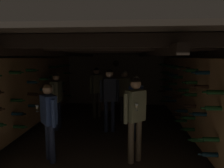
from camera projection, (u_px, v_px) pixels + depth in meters
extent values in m
plane|color=#473D33|center=(108.00, 132.00, 5.34)|extent=(8.40, 8.40, 0.00)
cube|color=gray|center=(116.00, 78.00, 8.36)|extent=(4.72, 0.06, 2.35)
cube|color=gray|center=(26.00, 89.00, 5.36)|extent=(0.06, 6.40, 2.35)
cube|color=gray|center=(197.00, 92.00, 4.98)|extent=(0.06, 6.40, 2.35)
cube|color=black|center=(108.00, 45.00, 5.00)|extent=(4.72, 6.52, 0.06)
cube|color=black|center=(84.00, 41.00, 2.26)|extent=(4.60, 0.14, 0.16)
cube|color=black|center=(99.00, 46.00, 3.36)|extent=(4.60, 0.14, 0.16)
cube|color=black|center=(106.00, 49.00, 4.47)|extent=(4.60, 0.14, 0.16)
cube|color=black|center=(110.00, 51.00, 5.57)|extent=(4.60, 0.14, 0.16)
cube|color=black|center=(113.00, 52.00, 6.68)|extent=(4.60, 0.14, 0.16)
cube|color=black|center=(115.00, 52.00, 7.78)|extent=(4.60, 0.14, 0.16)
cube|color=black|center=(70.00, 54.00, 5.12)|extent=(0.12, 6.40, 0.12)
cube|color=black|center=(148.00, 54.00, 4.95)|extent=(0.12, 6.40, 0.12)
cylinder|color=white|center=(116.00, 63.00, 8.23)|extent=(0.25, 0.02, 0.25)
cylinder|color=#2D2314|center=(116.00, 63.00, 8.22)|extent=(0.27, 0.01, 0.27)
cube|color=black|center=(116.00, 63.00, 8.21)|extent=(0.09, 0.01, 0.04)
cube|color=black|center=(116.00, 63.00, 8.21)|extent=(0.14, 0.01, 0.03)
cube|color=#A37547|center=(35.00, 89.00, 5.50)|extent=(0.32, 5.50, 1.80)
cylinder|color=#194723|center=(18.00, 127.00, 4.22)|extent=(0.28, 0.07, 0.07)
cylinder|color=#194723|center=(26.00, 127.00, 4.20)|extent=(0.07, 0.03, 0.03)
cylinder|color=#143819|center=(45.00, 110.00, 5.57)|extent=(0.28, 0.07, 0.07)
cylinder|color=#143819|center=(51.00, 110.00, 5.55)|extent=(0.07, 0.03, 0.03)
cylinder|color=black|center=(54.00, 104.00, 6.25)|extent=(0.28, 0.07, 0.07)
cylinder|color=black|center=(59.00, 104.00, 6.23)|extent=(0.07, 0.03, 0.03)
cylinder|color=#194723|center=(67.00, 96.00, 7.59)|extent=(0.28, 0.07, 0.07)
cylinder|color=#194723|center=(71.00, 96.00, 7.57)|extent=(0.07, 0.03, 0.03)
cylinder|color=#194723|center=(4.00, 125.00, 3.47)|extent=(0.07, 0.03, 0.03)
cylinder|color=#0F2838|center=(17.00, 114.00, 4.15)|extent=(0.28, 0.07, 0.07)
cylinder|color=#0F2838|center=(24.00, 114.00, 4.14)|extent=(0.07, 0.03, 0.03)
cylinder|color=#0F2838|center=(32.00, 106.00, 4.84)|extent=(0.28, 0.07, 0.07)
cylinder|color=#0F2838|center=(39.00, 106.00, 4.82)|extent=(0.07, 0.03, 0.03)
cylinder|color=#0F2838|center=(44.00, 100.00, 5.52)|extent=(0.28, 0.07, 0.07)
cylinder|color=#0F2838|center=(50.00, 100.00, 5.51)|extent=(0.07, 0.03, 0.03)
cylinder|color=#194723|center=(53.00, 95.00, 6.18)|extent=(0.28, 0.07, 0.07)
cylinder|color=#194723|center=(58.00, 95.00, 6.17)|extent=(0.07, 0.03, 0.03)
cylinder|color=#0F2838|center=(61.00, 91.00, 6.87)|extent=(0.28, 0.07, 0.07)
cylinder|color=#0F2838|center=(65.00, 91.00, 6.86)|extent=(0.07, 0.03, 0.03)
cylinder|color=black|center=(3.00, 109.00, 3.42)|extent=(0.07, 0.03, 0.03)
cylinder|color=#143819|center=(16.00, 100.00, 4.11)|extent=(0.28, 0.07, 0.07)
cylinder|color=#143819|center=(23.00, 100.00, 4.10)|extent=(0.07, 0.03, 0.03)
cylinder|color=black|center=(32.00, 94.00, 4.80)|extent=(0.28, 0.07, 0.07)
cylinder|color=black|center=(38.00, 94.00, 4.78)|extent=(0.07, 0.03, 0.03)
cylinder|color=#0F2838|center=(44.00, 90.00, 5.47)|extent=(0.28, 0.07, 0.07)
cylinder|color=#0F2838|center=(49.00, 90.00, 5.46)|extent=(0.07, 0.03, 0.03)
cylinder|color=#143819|center=(53.00, 86.00, 6.16)|extent=(0.28, 0.07, 0.07)
cylinder|color=#143819|center=(58.00, 86.00, 6.15)|extent=(0.07, 0.03, 0.03)
cylinder|color=#194723|center=(60.00, 83.00, 6.84)|extent=(0.28, 0.07, 0.07)
cylinder|color=#194723|center=(65.00, 83.00, 6.82)|extent=(0.07, 0.03, 0.03)
cylinder|color=black|center=(2.00, 92.00, 3.39)|extent=(0.07, 0.03, 0.03)
cylinder|color=#0F2838|center=(31.00, 82.00, 4.77)|extent=(0.28, 0.07, 0.07)
cylinder|color=#0F2838|center=(38.00, 82.00, 4.76)|extent=(0.07, 0.03, 0.03)
cylinder|color=#194723|center=(43.00, 79.00, 5.43)|extent=(0.28, 0.07, 0.07)
cylinder|color=#194723|center=(49.00, 79.00, 5.41)|extent=(0.07, 0.03, 0.03)
cylinder|color=#143819|center=(53.00, 77.00, 6.12)|extent=(0.28, 0.07, 0.07)
cylinder|color=#143819|center=(58.00, 77.00, 6.11)|extent=(0.07, 0.03, 0.03)
cylinder|color=#143819|center=(66.00, 73.00, 7.47)|extent=(0.28, 0.07, 0.07)
cylinder|color=#143819|center=(71.00, 73.00, 7.45)|extent=(0.07, 0.03, 0.03)
cylinder|color=#194723|center=(0.00, 76.00, 3.33)|extent=(0.07, 0.03, 0.03)
cylinder|color=#143819|center=(14.00, 72.00, 4.05)|extent=(0.28, 0.07, 0.07)
cylinder|color=#143819|center=(22.00, 72.00, 4.03)|extent=(0.07, 0.03, 0.03)
cylinder|color=#194723|center=(30.00, 70.00, 4.71)|extent=(0.28, 0.07, 0.07)
cylinder|color=#194723|center=(37.00, 70.00, 4.70)|extent=(0.07, 0.03, 0.03)
cylinder|color=#143819|center=(52.00, 67.00, 6.07)|extent=(0.28, 0.07, 0.07)
cylinder|color=#143819|center=(57.00, 67.00, 6.05)|extent=(0.07, 0.03, 0.03)
cylinder|color=#194723|center=(60.00, 66.00, 6.75)|extent=(0.28, 0.07, 0.07)
cylinder|color=#194723|center=(65.00, 66.00, 6.74)|extent=(0.07, 0.03, 0.03)
cylinder|color=#194723|center=(66.00, 65.00, 7.42)|extent=(0.28, 0.07, 0.07)
cylinder|color=#194723|center=(70.00, 65.00, 7.40)|extent=(0.07, 0.03, 0.03)
cube|color=#A37547|center=(41.00, 115.00, 5.59)|extent=(0.02, 5.50, 0.02)
cube|color=#A37547|center=(41.00, 105.00, 5.55)|extent=(0.02, 5.50, 0.02)
cube|color=#A37547|center=(40.00, 95.00, 5.51)|extent=(0.02, 5.50, 0.02)
cube|color=#A37547|center=(40.00, 84.00, 5.46)|extent=(0.02, 5.50, 0.02)
cube|color=#A37547|center=(39.00, 74.00, 5.42)|extent=(0.02, 5.50, 0.02)
cube|color=#A37547|center=(38.00, 63.00, 5.38)|extent=(0.02, 5.50, 0.02)
cube|color=#A37547|center=(188.00, 92.00, 5.15)|extent=(0.32, 5.50, 1.80)
cylinder|color=#0F2838|center=(211.00, 155.00, 3.10)|extent=(0.28, 0.07, 0.07)
cylinder|color=#0F2838|center=(200.00, 154.00, 3.11)|extent=(0.07, 0.03, 0.03)
cylinder|color=#194723|center=(199.00, 140.00, 3.64)|extent=(0.28, 0.07, 0.07)
cylinder|color=#194723|center=(189.00, 140.00, 3.65)|extent=(0.07, 0.03, 0.03)
cylinder|color=#143819|center=(190.00, 129.00, 4.17)|extent=(0.28, 0.07, 0.07)
cylinder|color=#143819|center=(181.00, 129.00, 4.19)|extent=(0.07, 0.03, 0.03)
cylinder|color=#194723|center=(182.00, 121.00, 4.73)|extent=(0.28, 0.07, 0.07)
cylinder|color=#194723|center=(175.00, 121.00, 4.75)|extent=(0.07, 0.03, 0.03)
cylinder|color=black|center=(177.00, 115.00, 5.26)|extent=(0.28, 0.07, 0.07)
cylinder|color=black|center=(170.00, 114.00, 5.27)|extent=(0.07, 0.03, 0.03)
cylinder|color=#194723|center=(165.00, 101.00, 6.89)|extent=(0.28, 0.07, 0.07)
cylinder|color=#194723|center=(160.00, 101.00, 6.90)|extent=(0.07, 0.03, 0.03)
cylinder|color=#194723|center=(212.00, 139.00, 3.07)|extent=(0.28, 0.07, 0.07)
cylinder|color=#194723|center=(201.00, 139.00, 3.08)|extent=(0.07, 0.03, 0.03)
cylinder|color=#194723|center=(190.00, 118.00, 4.15)|extent=(0.28, 0.07, 0.07)
cylinder|color=#194723|center=(182.00, 118.00, 4.16)|extent=(0.07, 0.03, 0.03)
cylinder|color=#0F2838|center=(183.00, 111.00, 4.68)|extent=(0.28, 0.07, 0.07)
cylinder|color=#0F2838|center=(176.00, 111.00, 4.69)|extent=(0.07, 0.03, 0.03)
cylinder|color=#0F2838|center=(173.00, 101.00, 5.78)|extent=(0.28, 0.07, 0.07)
cylinder|color=#0F2838|center=(167.00, 101.00, 5.79)|extent=(0.07, 0.03, 0.03)
cylinder|color=#0F2838|center=(169.00, 97.00, 6.31)|extent=(0.28, 0.07, 0.07)
cylinder|color=#0F2838|center=(163.00, 97.00, 6.32)|extent=(0.07, 0.03, 0.03)
cylinder|color=black|center=(163.00, 91.00, 7.40)|extent=(0.28, 0.07, 0.07)
cylinder|color=black|center=(158.00, 91.00, 7.41)|extent=(0.07, 0.03, 0.03)
cylinder|color=#0F2838|center=(201.00, 114.00, 3.55)|extent=(0.28, 0.07, 0.07)
cylinder|color=#0F2838|center=(191.00, 114.00, 3.57)|extent=(0.07, 0.03, 0.03)
cylinder|color=black|center=(191.00, 106.00, 4.12)|extent=(0.28, 0.07, 0.07)
cylinder|color=black|center=(182.00, 106.00, 4.13)|extent=(0.07, 0.03, 0.03)
cylinder|color=black|center=(178.00, 96.00, 5.19)|extent=(0.28, 0.07, 0.07)
cylinder|color=black|center=(171.00, 96.00, 5.21)|extent=(0.07, 0.03, 0.03)
cylinder|color=#0F2838|center=(169.00, 89.00, 6.28)|extent=(0.28, 0.07, 0.07)
cylinder|color=#0F2838|center=(164.00, 89.00, 6.30)|extent=(0.07, 0.03, 0.03)
cylinder|color=#194723|center=(166.00, 87.00, 6.81)|extent=(0.28, 0.07, 0.07)
cylinder|color=#194723|center=(161.00, 87.00, 6.82)|extent=(0.07, 0.03, 0.03)
cylinder|color=#194723|center=(215.00, 108.00, 2.99)|extent=(0.28, 0.07, 0.07)
cylinder|color=#194723|center=(203.00, 108.00, 3.01)|extent=(0.07, 0.03, 0.03)
cylinder|color=#143819|center=(192.00, 95.00, 4.07)|extent=(0.28, 0.07, 0.07)
cylinder|color=#143819|center=(183.00, 95.00, 4.09)|extent=(0.07, 0.03, 0.03)
cylinder|color=#143819|center=(184.00, 90.00, 4.60)|extent=(0.28, 0.07, 0.07)
cylinder|color=#143819|center=(177.00, 90.00, 4.61)|extent=(0.07, 0.03, 0.03)
cylinder|color=#194723|center=(173.00, 84.00, 5.70)|extent=(0.28, 0.07, 0.07)
cylinder|color=#194723|center=(167.00, 84.00, 5.71)|extent=(0.07, 0.03, 0.03)
cylinder|color=black|center=(169.00, 82.00, 6.25)|extent=(0.28, 0.07, 0.07)
cylinder|color=black|center=(164.00, 81.00, 6.27)|extent=(0.07, 0.03, 0.03)
cylinder|color=#194723|center=(166.00, 80.00, 6.79)|extent=(0.28, 0.07, 0.07)
cylinder|color=#194723|center=(161.00, 80.00, 6.80)|extent=(0.07, 0.03, 0.03)
cylinder|color=#143819|center=(216.00, 92.00, 2.94)|extent=(0.28, 0.07, 0.07)
cylinder|color=#143819|center=(205.00, 92.00, 2.95)|extent=(0.07, 0.03, 0.03)
cylinder|color=black|center=(203.00, 87.00, 3.48)|extent=(0.28, 0.07, 0.07)
cylinder|color=black|center=(193.00, 87.00, 3.49)|extent=(0.07, 0.03, 0.03)
cylinder|color=#143819|center=(192.00, 83.00, 4.05)|extent=(0.28, 0.07, 0.07)
cylinder|color=#143819|center=(184.00, 83.00, 4.06)|extent=(0.07, 0.03, 0.03)
cylinder|color=#194723|center=(179.00, 77.00, 5.12)|extent=(0.28, 0.07, 0.07)
cylinder|color=#194723|center=(172.00, 77.00, 5.14)|extent=(0.07, 0.03, 0.03)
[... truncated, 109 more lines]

